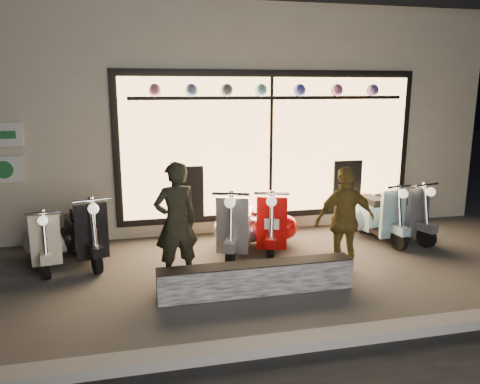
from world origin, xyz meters
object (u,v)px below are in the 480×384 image
at_px(scooter_red, 273,223).
at_px(man, 176,222).
at_px(graffiti_barrier, 256,278).
at_px(scooter_silver, 237,225).
at_px(woman, 345,220).

xyz_separation_m(scooter_red, man, (-1.66, -1.01, 0.40)).
bearing_deg(man, scooter_red, -160.63).
relative_size(scooter_red, man, 0.88).
bearing_deg(graffiti_barrier, man, 145.33).
distance_m(scooter_silver, woman, 1.78).
xyz_separation_m(scooter_silver, man, (-1.05, -0.96, 0.39)).
distance_m(scooter_silver, man, 1.48).
bearing_deg(man, scooter_silver, -149.43).
bearing_deg(man, woman, 162.31).
bearing_deg(woman, man, -7.55).
bearing_deg(graffiti_barrier, woman, 16.67).
xyz_separation_m(graffiti_barrier, man, (-0.94, 0.65, 0.62)).
distance_m(graffiti_barrier, man, 1.30).
distance_m(scooter_red, man, 1.99).
relative_size(graffiti_barrier, scooter_silver, 1.69).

